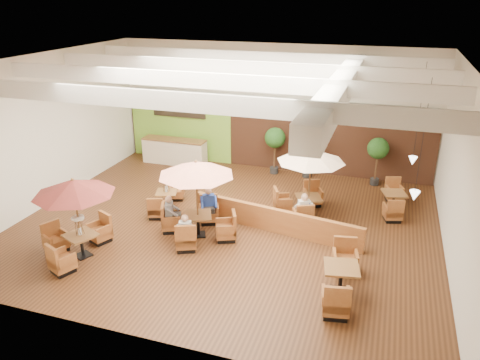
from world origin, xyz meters
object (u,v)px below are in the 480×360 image
at_px(table_2, 309,167).
at_px(diner_0, 186,228).
at_px(topiary_1, 309,139).
at_px(diner_2, 171,210).
at_px(table_3, 167,196).
at_px(table_0, 74,201).
at_px(table_5, 393,202).
at_px(table_1, 197,185).
at_px(diner_4, 304,207).
at_px(service_counter, 175,151).
at_px(topiary_2, 378,150).
at_px(diner_1, 209,202).
at_px(diner_3, 304,208).
at_px(booth_divider, 275,220).
at_px(table_4, 341,280).
at_px(topiary_0, 275,140).

relative_size(table_2, diner_0, 3.53).
height_order(topiary_1, diner_2, topiary_1).
height_order(table_3, topiary_1, topiary_1).
height_order(table_0, topiary_1, table_0).
distance_m(table_3, topiary_1, 6.56).
xyz_separation_m(table_0, table_5, (8.94, 6.29, -1.49)).
bearing_deg(table_2, topiary_1, 75.54).
relative_size(table_1, diner_4, 3.41).
relative_size(diner_2, diner_4, 1.02).
xyz_separation_m(service_counter, diner_4, (6.92, -4.49, 0.18)).
bearing_deg(service_counter, topiary_2, 1.27).
bearing_deg(diner_1, service_counter, -80.21).
xyz_separation_m(service_counter, topiary_1, (6.20, 0.20, 1.13)).
height_order(topiary_2, diner_0, topiary_2).
distance_m(diner_1, diner_3, 3.23).
xyz_separation_m(booth_divider, diner_3, (0.84, 0.60, 0.32)).
bearing_deg(diner_0, diner_4, 22.49).
bearing_deg(table_4, table_1, 149.50).
distance_m(booth_divider, diner_1, 2.35).
bearing_deg(diner_1, topiary_2, -160.75).
distance_m(topiary_0, diner_4, 5.24).
xyz_separation_m(table_0, topiary_1, (5.34, 8.62, -0.11)).
bearing_deg(table_3, topiary_1, 29.45).
relative_size(service_counter, topiary_0, 1.45).
bearing_deg(topiary_1, table_4, -73.63).
xyz_separation_m(booth_divider, diner_4, (0.84, 0.60, 0.35)).
bearing_deg(table_1, diner_2, 156.28).
bearing_deg(topiary_0, diner_2, -106.99).
bearing_deg(table_5, topiary_1, 129.98).
bearing_deg(table_2, diner_3, -110.57).
distance_m(diner_0, diner_3, 4.09).
height_order(diner_3, diner_4, diner_4).
distance_m(table_3, diner_3, 5.08).
bearing_deg(topiary_1, diner_0, -108.57).
height_order(booth_divider, diner_2, diner_2).
xyz_separation_m(booth_divider, topiary_1, (0.13, 5.29, 1.30)).
xyz_separation_m(table_1, table_2, (3.10, 2.57, 0.05)).
height_order(table_1, topiary_1, table_1).
bearing_deg(diner_2, table_4, 53.80).
height_order(table_5, diner_2, diner_2).
height_order(service_counter, table_3, table_3).
height_order(table_2, diner_0, table_2).
bearing_deg(table_2, table_4, -92.61).
distance_m(topiary_2, diner_1, 7.55).
distance_m(service_counter, table_2, 7.83).
bearing_deg(diner_4, diner_2, 174.55).
relative_size(table_2, topiary_1, 1.17).
bearing_deg(diner_2, table_1, 70.57).
bearing_deg(table_3, booth_divider, -25.30).
relative_size(table_3, topiary_0, 1.14).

